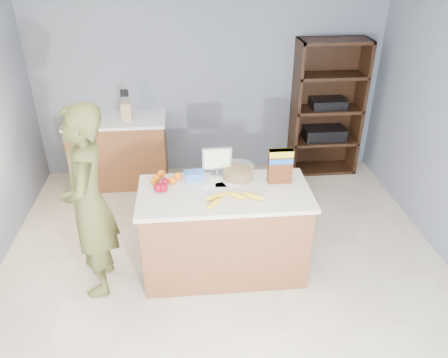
{
  "coord_description": "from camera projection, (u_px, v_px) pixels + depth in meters",
  "views": [
    {
      "loc": [
        -0.31,
        -3.05,
        2.91
      ],
      "look_at": [
        0.0,
        0.35,
        1.0
      ],
      "focal_mm": 35.0,
      "sensor_mm": 36.0,
      "label": 1
    }
  ],
  "objects": [
    {
      "name": "blue_carton",
      "position": [
        194.0,
        176.0,
        4.09
      ],
      "size": [
        0.19,
        0.13,
        0.08
      ],
      "primitive_type": "cube",
      "rotation": [
        0.0,
        0.0,
        0.05
      ],
      "color": "blue",
      "rests_on": "counter_peninsula"
    },
    {
      "name": "salad_bowl",
      "position": [
        238.0,
        172.0,
        4.11
      ],
      "size": [
        0.3,
        0.3,
        0.13
      ],
      "color": "#267219",
      "rests_on": "counter_peninsula"
    },
    {
      "name": "shelving_unit",
      "position": [
        326.0,
        110.0,
        5.84
      ],
      "size": [
        0.9,
        0.4,
        1.8
      ],
      "color": "black",
      "rests_on": "ground"
    },
    {
      "name": "tv",
      "position": [
        217.0,
        160.0,
        4.12
      ],
      "size": [
        0.28,
        0.12,
        0.28
      ],
      "color": "silver",
      "rests_on": "counter_peninsula"
    },
    {
      "name": "person",
      "position": [
        89.0,
        204.0,
        3.75
      ],
      "size": [
        0.48,
        0.69,
        1.79
      ],
      "primitive_type": "imported",
      "rotation": [
        0.0,
        0.0,
        -1.49
      ],
      "color": "brown",
      "rests_on": "ground"
    },
    {
      "name": "cereal_box",
      "position": [
        280.0,
        164.0,
        3.97
      ],
      "size": [
        0.22,
        0.08,
        0.33
      ],
      "color": "#592B14",
      "rests_on": "counter_peninsula"
    },
    {
      "name": "envelopes",
      "position": [
        221.0,
        186.0,
        4.01
      ],
      "size": [
        0.36,
        0.19,
        0.0
      ],
      "color": "white",
      "rests_on": "counter_peninsula"
    },
    {
      "name": "apples",
      "position": [
        162.0,
        186.0,
        3.92
      ],
      "size": [
        0.14,
        0.18,
        0.08
      ],
      "color": "maroon",
      "rests_on": "counter_peninsula"
    },
    {
      "name": "knife_block",
      "position": [
        126.0,
        111.0,
        5.38
      ],
      "size": [
        0.12,
        0.1,
        0.31
      ],
      "color": "tan",
      "rests_on": "back_cabinet"
    },
    {
      "name": "back_cabinet",
      "position": [
        120.0,
        151.0,
        5.7
      ],
      "size": [
        1.24,
        0.62,
        0.9
      ],
      "color": "brown",
      "rests_on": "ground"
    },
    {
      "name": "bananas",
      "position": [
        230.0,
        198.0,
        3.78
      ],
      "size": [
        0.54,
        0.3,
        0.05
      ],
      "color": "yellow",
      "rests_on": "counter_peninsula"
    },
    {
      "name": "walls",
      "position": [
        228.0,
        126.0,
        3.29
      ],
      "size": [
        4.52,
        5.02,
        2.51
      ],
      "color": "slate",
      "rests_on": "ground"
    },
    {
      "name": "floor",
      "position": [
        227.0,
        290.0,
        4.1
      ],
      "size": [
        4.5,
        5.0,
        0.02
      ],
      "primitive_type": "cube",
      "color": "beige",
      "rests_on": "ground"
    },
    {
      "name": "counter_peninsula",
      "position": [
        224.0,
        235.0,
        4.16
      ],
      "size": [
        1.56,
        0.76,
        0.9
      ],
      "color": "brown",
      "rests_on": "ground"
    },
    {
      "name": "oranges",
      "position": [
        164.0,
        178.0,
        4.06
      ],
      "size": [
        0.29,
        0.21,
        0.07
      ],
      "color": "orange",
      "rests_on": "counter_peninsula"
    }
  ]
}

